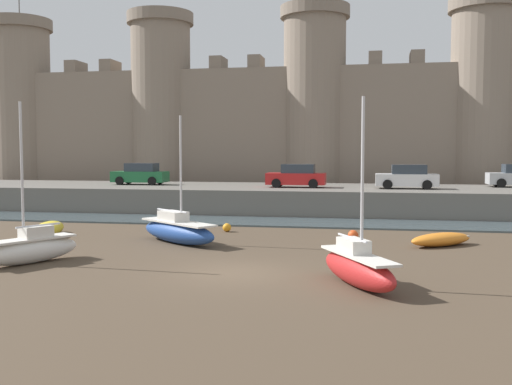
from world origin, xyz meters
The scene contains 14 objects.
ground_plane centered at (0.00, 0.00, 0.00)m, with size 160.00×160.00×0.00m, color #4C3D2D.
water_channel centered at (0.00, 14.77, 0.05)m, with size 80.00×4.50×0.10m, color #47565B.
quay_road centered at (0.00, 22.02, 0.87)m, with size 67.32×10.00×1.74m, color #666059.
castle centered at (0.00, 31.54, 7.26)m, with size 61.24×5.92×19.55m.
sailboat_foreground_centre centered at (-8.08, 0.32, 0.59)m, with size 2.85×4.16×6.14m.
sailboat_midflat_right centered at (4.34, -1.29, 0.62)m, with size 2.97×4.41×5.99m.
rowboat_foreground_right centered at (7.91, 7.53, 0.32)m, with size 3.31×2.89×0.60m.
sailboat_foreground_left centered at (-4.07, 6.18, 0.61)m, with size 4.98×4.27×5.91m.
rowboat_midflat_centre centered at (-11.18, 7.13, 0.38)m, with size 2.26×3.89×0.72m.
mooring_buoy_off_centre centered at (3.95, 8.48, 0.25)m, with size 0.51×0.51×0.51m, color #E04C1E.
mooring_buoy_mid_mud centered at (-2.72, 10.36, 0.23)m, with size 0.46×0.46×0.46m, color orange.
car_quay_centre_west centered at (-12.27, 22.36, 2.51)m, with size 4.10×1.88×1.62m.
car_quay_west centered at (7.22, 21.07, 2.51)m, with size 4.10×1.88×1.62m.
car_quay_centre_east centered at (-0.28, 21.19, 2.51)m, with size 4.10×1.88×1.62m.
Camera 1 is at (4.62, -20.36, 4.33)m, focal length 42.00 mm.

